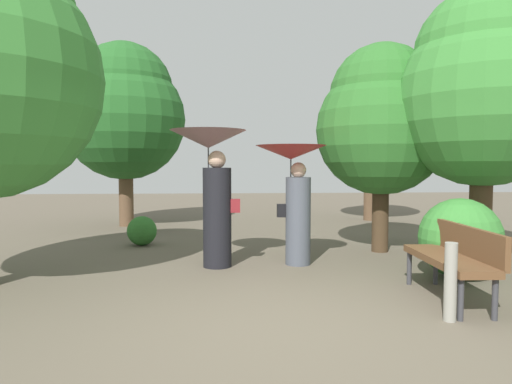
# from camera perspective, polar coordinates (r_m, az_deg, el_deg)

# --- Properties ---
(ground_plane) EXTENTS (40.00, 40.00, 0.00)m
(ground_plane) POSITION_cam_1_polar(r_m,az_deg,el_deg) (4.43, 2.84, -16.57)
(ground_plane) COLOR brown
(person_left) EXTENTS (1.12, 1.12, 2.03)m
(person_left) POSITION_cam_1_polar(r_m,az_deg,el_deg) (6.70, -5.52, 2.33)
(person_left) COLOR black
(person_left) RESTS_ON ground
(person_right) EXTENTS (1.07, 1.07, 1.81)m
(person_right) POSITION_cam_1_polar(r_m,az_deg,el_deg) (6.85, 4.84, 1.19)
(person_right) COLOR #474C56
(person_right) RESTS_ON ground
(park_bench) EXTENTS (0.54, 1.52, 0.83)m
(park_bench) POSITION_cam_1_polar(r_m,az_deg,el_deg) (5.55, 23.78, -7.29)
(park_bench) COLOR #38383D
(park_bench) RESTS_ON ground
(tree_near_right) EXTENTS (2.63, 2.63, 4.22)m
(tree_near_right) POSITION_cam_1_polar(r_m,az_deg,el_deg) (7.87, 26.85, 11.80)
(tree_near_right) COLOR #4C3823
(tree_near_right) RESTS_ON ground
(tree_mid_left) EXTENTS (2.95, 2.95, 4.51)m
(tree_mid_left) POSITION_cam_1_polar(r_m,az_deg,el_deg) (11.71, -16.25, 9.85)
(tree_mid_left) COLOR brown
(tree_mid_left) RESTS_ON ground
(tree_mid_right) EXTENTS (2.56, 2.56, 4.31)m
(tree_mid_right) POSITION_cam_1_polar(r_m,az_deg,el_deg) (12.80, 14.36, 9.14)
(tree_mid_right) COLOR brown
(tree_mid_right) RESTS_ON ground
(tree_far_back) EXTENTS (2.26, 2.26, 3.60)m
(tree_far_back) POSITION_cam_1_polar(r_m,az_deg,el_deg) (8.18, 15.60, 8.86)
(tree_far_back) COLOR #42301E
(tree_far_back) RESTS_ON ground
(bush_path_right) EXTENTS (1.08, 1.08, 1.08)m
(bush_path_right) POSITION_cam_1_polar(r_m,az_deg,el_deg) (6.65, 24.36, -5.34)
(bush_path_right) COLOR #387F33
(bush_path_right) RESTS_ON ground
(bush_behind_bench) EXTENTS (0.55, 0.55, 0.55)m
(bush_behind_bench) POSITION_cam_1_polar(r_m,az_deg,el_deg) (8.80, -14.21, -4.77)
(bush_behind_bench) COLOR #2D6B28
(bush_behind_bench) RESTS_ON ground
(path_marker_post) EXTENTS (0.12, 0.12, 0.77)m
(path_marker_post) POSITION_cam_1_polar(r_m,az_deg,el_deg) (4.84, 23.35, -10.39)
(path_marker_post) COLOR gray
(path_marker_post) RESTS_ON ground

